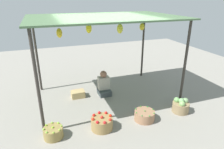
{
  "coord_description": "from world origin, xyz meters",
  "views": [
    {
      "loc": [
        -1.66,
        -5.21,
        2.9
      ],
      "look_at": [
        0.0,
        -0.59,
        0.95
      ],
      "focal_mm": 31.82,
      "sensor_mm": 36.0,
      "label": 1
    }
  ],
  "objects_px": {
    "wooden_crate_near_vendor": "(79,94)",
    "wooden_crate_stacked_rear": "(78,94)",
    "vendor_person": "(104,86)",
    "basket_green_chilies": "(144,115)",
    "basket_limes": "(53,132)",
    "basket_cabbages": "(181,106)",
    "basket_red_tomatoes": "(102,123)"
  },
  "relations": [
    {
      "from": "vendor_person",
      "to": "basket_limes",
      "type": "relative_size",
      "value": 1.84
    },
    {
      "from": "basket_limes",
      "to": "wooden_crate_near_vendor",
      "type": "height_order",
      "value": "basket_limes"
    },
    {
      "from": "vendor_person",
      "to": "wooden_crate_near_vendor",
      "type": "distance_m",
      "value": 0.81
    },
    {
      "from": "basket_limes",
      "to": "wooden_crate_near_vendor",
      "type": "bearing_deg",
      "value": 62.37
    },
    {
      "from": "basket_red_tomatoes",
      "to": "vendor_person",
      "type": "bearing_deg",
      "value": 71.02
    },
    {
      "from": "vendor_person",
      "to": "basket_red_tomatoes",
      "type": "distance_m",
      "value": 1.76
    },
    {
      "from": "wooden_crate_stacked_rear",
      "to": "vendor_person",
      "type": "bearing_deg",
      "value": -4.73
    },
    {
      "from": "basket_green_chilies",
      "to": "wooden_crate_stacked_rear",
      "type": "bearing_deg",
      "value": 127.62
    },
    {
      "from": "wooden_crate_stacked_rear",
      "to": "wooden_crate_near_vendor",
      "type": "bearing_deg",
      "value": 43.33
    },
    {
      "from": "basket_limes",
      "to": "wooden_crate_stacked_rear",
      "type": "bearing_deg",
      "value": 62.83
    },
    {
      "from": "vendor_person",
      "to": "basket_green_chilies",
      "type": "bearing_deg",
      "value": -72.31
    },
    {
      "from": "vendor_person",
      "to": "wooden_crate_near_vendor",
      "type": "bearing_deg",
      "value": 172.82
    },
    {
      "from": "basket_red_tomatoes",
      "to": "wooden_crate_stacked_rear",
      "type": "relative_size",
      "value": 1.29
    },
    {
      "from": "wooden_crate_stacked_rear",
      "to": "basket_limes",
      "type": "bearing_deg",
      "value": -117.17
    },
    {
      "from": "basket_limes",
      "to": "basket_cabbages",
      "type": "relative_size",
      "value": 0.97
    },
    {
      "from": "basket_cabbages",
      "to": "wooden_crate_stacked_rear",
      "type": "height_order",
      "value": "basket_cabbages"
    },
    {
      "from": "wooden_crate_near_vendor",
      "to": "wooden_crate_stacked_rear",
      "type": "height_order",
      "value": "wooden_crate_stacked_rear"
    },
    {
      "from": "basket_red_tomatoes",
      "to": "wooden_crate_stacked_rear",
      "type": "xyz_separation_m",
      "value": [
        -0.24,
        1.73,
        -0.05
      ]
    },
    {
      "from": "basket_green_chilies",
      "to": "basket_red_tomatoes",
      "type": "bearing_deg",
      "value": 179.03
    },
    {
      "from": "basket_green_chilies",
      "to": "wooden_crate_near_vendor",
      "type": "distance_m",
      "value": 2.21
    },
    {
      "from": "basket_limes",
      "to": "basket_green_chilies",
      "type": "relative_size",
      "value": 0.84
    },
    {
      "from": "vendor_person",
      "to": "basket_limes",
      "type": "height_order",
      "value": "vendor_person"
    },
    {
      "from": "vendor_person",
      "to": "basket_green_chilies",
      "type": "relative_size",
      "value": 1.54
    },
    {
      "from": "basket_limes",
      "to": "basket_green_chilies",
      "type": "distance_m",
      "value": 2.2
    },
    {
      "from": "basket_limes",
      "to": "basket_cabbages",
      "type": "distance_m",
      "value": 3.28
    },
    {
      "from": "basket_green_chilies",
      "to": "basket_limes",
      "type": "bearing_deg",
      "value": 177.83
    },
    {
      "from": "vendor_person",
      "to": "basket_green_chilies",
      "type": "height_order",
      "value": "vendor_person"
    },
    {
      "from": "basket_red_tomatoes",
      "to": "basket_cabbages",
      "type": "distance_m",
      "value": 2.19
    },
    {
      "from": "basket_limes",
      "to": "basket_red_tomatoes",
      "type": "xyz_separation_m",
      "value": [
        1.09,
        -0.06,
        0.03
      ]
    },
    {
      "from": "wooden_crate_near_vendor",
      "to": "wooden_crate_stacked_rear",
      "type": "relative_size",
      "value": 0.9
    },
    {
      "from": "basket_red_tomatoes",
      "to": "basket_cabbages",
      "type": "bearing_deg",
      "value": -0.35
    },
    {
      "from": "basket_green_chilies",
      "to": "basket_cabbages",
      "type": "height_order",
      "value": "basket_cabbages"
    }
  ]
}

